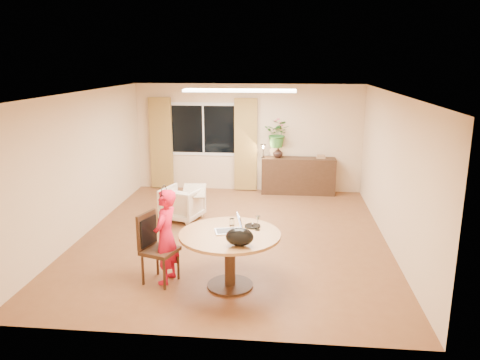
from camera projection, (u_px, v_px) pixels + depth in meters
The scene contains 24 objects.
floor at pixel (233, 236), 8.59m from camera, with size 6.50×6.50×0.00m, color brown.
ceiling at pixel (232, 93), 7.94m from camera, with size 6.50×6.50×0.00m, color white.
wall_back at pixel (248, 138), 11.39m from camera, with size 5.50×5.50×0.00m, color beige.
wall_left at pixel (83, 164), 8.53m from camera, with size 6.50×6.50×0.00m, color beige.
wall_right at pixel (392, 171), 7.99m from camera, with size 6.50×6.50×0.00m, color beige.
window at pixel (203, 129), 11.43m from camera, with size 1.70×0.03×1.30m.
curtain_left at pixel (161, 143), 11.55m from camera, with size 0.55×0.08×2.25m, color olive.
curtain_right at pixel (246, 145), 11.35m from camera, with size 0.55×0.08×2.25m, color olive.
ceiling_panel at pixel (240, 91), 9.10m from camera, with size 2.20×0.35×0.05m, color white.
dining_table at pixel (230, 245), 6.53m from camera, with size 1.42×1.42×0.81m.
dining_chair at pixel (160, 249), 6.70m from camera, with size 0.49×0.45×1.03m, color black, non-canonical shape.
child at pixel (166, 236), 6.68m from camera, with size 0.33×0.51×1.39m, color red.
laptop at pixel (228, 223), 6.51m from camera, with size 0.38×0.26×0.26m, color #B7B7BC, non-canonical shape.
tumbler at pixel (232, 222), 6.78m from camera, with size 0.07×0.07×0.11m, color white, non-canonical shape.
wine_glass at pixel (258, 223), 6.58m from camera, with size 0.07×0.07×0.21m, color white, non-canonical shape.
pot_lid at pixel (253, 225), 6.74m from camera, with size 0.23×0.23×0.04m, color white, non-canonical shape.
handbag at pixel (240, 237), 6.02m from camera, with size 0.37×0.21×0.25m, color black, non-canonical shape.
armchair at pixel (182, 203), 9.43m from camera, with size 0.72×0.74×0.67m, color #BDB395.
throw at pixel (194, 187), 9.31m from camera, with size 0.45×0.55×0.03m, color beige, non-canonical shape.
sideboard at pixel (298, 176), 11.26m from camera, with size 1.75×0.43×0.88m, color black.
vase at pixel (278, 152), 11.17m from camera, with size 0.24×0.24×0.25m, color black.
bouquet at pixel (278, 134), 11.05m from camera, with size 0.59×0.51×0.66m, color #235D25.
book_stack at pixel (321, 157), 11.09m from camera, with size 0.21×0.16×0.09m, color #896245, non-canonical shape.
desk_lamp at pixel (263, 151), 11.14m from camera, with size 0.14×0.14×0.34m, color black, non-canonical shape.
Camera 1 is at (0.94, -8.00, 3.14)m, focal length 35.00 mm.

